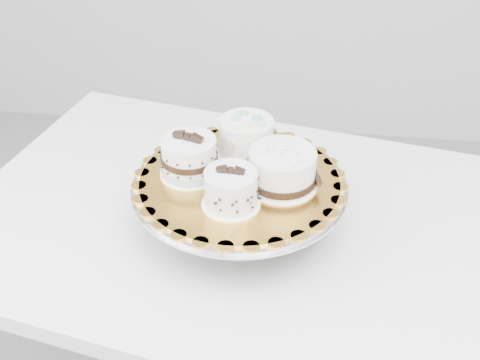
# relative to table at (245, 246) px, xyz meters

# --- Properties ---
(table) EXTENTS (1.28, 0.98, 0.75)m
(table) POSITION_rel_table_xyz_m (0.00, 0.00, 0.00)
(table) COLOR white
(table) RESTS_ON floor
(cake_stand) EXTENTS (0.41, 0.41, 0.11)m
(cake_stand) POSITION_rel_table_xyz_m (-0.01, -0.04, 0.16)
(cake_stand) COLOR gray
(cake_stand) RESTS_ON table
(cake_board) EXTENTS (0.50, 0.50, 0.01)m
(cake_board) POSITION_rel_table_xyz_m (-0.01, -0.04, 0.20)
(cake_board) COLOR gold
(cake_board) RESTS_ON cake_stand
(cake_swirl) EXTENTS (0.10, 0.10, 0.08)m
(cake_swirl) POSITION_rel_table_xyz_m (-0.01, -0.11, 0.23)
(cake_swirl) COLOR white
(cake_swirl) RESTS_ON cake_board
(cake_banded) EXTENTS (0.13, 0.13, 0.09)m
(cake_banded) POSITION_rel_table_xyz_m (-0.10, -0.03, 0.23)
(cake_banded) COLOR white
(cake_banded) RESTS_ON cake_board
(cake_dots) EXTENTS (0.13, 0.13, 0.08)m
(cake_dots) POSITION_rel_table_xyz_m (-0.00, 0.05, 0.24)
(cake_dots) COLOR white
(cake_dots) RESTS_ON cake_board
(cake_ribbon) EXTENTS (0.15, 0.15, 0.07)m
(cake_ribbon) POSITION_rel_table_xyz_m (0.07, -0.04, 0.23)
(cake_ribbon) COLOR white
(cake_ribbon) RESTS_ON cake_board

